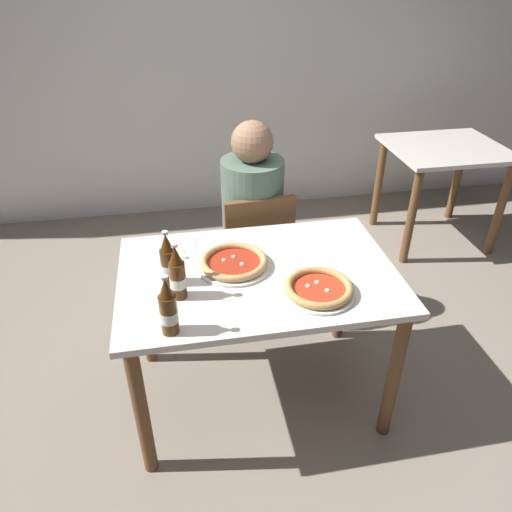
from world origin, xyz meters
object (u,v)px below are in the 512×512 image
Objects in this scene: beer_bottle_center at (168,262)px; diner_seated at (253,230)px; chair_behind_table at (255,249)px; pizza_marinara_far at (234,263)px; napkin_with_cutlery at (177,248)px; dining_table_main at (258,293)px; pizza_margherita_near at (319,289)px; beer_bottle_right at (168,309)px; beer_bottle_left at (177,275)px; dining_table_background at (443,167)px.

diner_seated is at bearing 55.22° from beer_bottle_center.
chair_behind_table is 0.87m from beer_bottle_center.
pizza_marinara_far is 0.31m from napkin_with_cutlery.
dining_table_main is 4.86× the size of beer_bottle_center.
beer_bottle_center reaches higher than pizza_margherita_near.
beer_bottle_center reaches higher than dining_table_main.
napkin_with_cutlery is (-0.43, -0.41, 0.17)m from diner_seated.
dining_table_main is 4.86× the size of beer_bottle_right.
pizza_margherita_near is 0.62m from beer_bottle_center.
chair_behind_table is 0.11m from diner_seated.
chair_behind_table is at bearing 70.62° from pizza_marinara_far.
diner_seated reaches higher than pizza_margherita_near.
napkin_with_cutlery reaches higher than dining_table_main.
beer_bottle_center and beer_bottle_right have the same top height.
beer_bottle_right is at bearing -101.30° from beer_bottle_left.
diner_seated is 4.00× the size of pizza_margherita_near.
beer_bottle_center is (-0.28, -0.07, 0.08)m from pizza_marinara_far.
dining_table_background is 2.13m from pizza_marinara_far.
dining_table_background is at bearing 39.15° from dining_table_main.
beer_bottle_center is at bearing 162.99° from pizza_margherita_near.
pizza_margherita_near reaches higher than napkin_with_cutlery.
beer_bottle_right is at bearing -115.85° from diner_seated.
chair_behind_table is 1.11m from beer_bottle_right.
chair_behind_table is at bearing 81.03° from dining_table_main.
beer_bottle_right is (-0.38, -0.32, 0.22)m from dining_table_main.
diner_seated reaches higher than beer_bottle_center.
beer_bottle_right reaches higher than chair_behind_table.
napkin_with_cutlery is (-1.95, -1.06, 0.16)m from dining_table_background.
dining_table_main is 1.41× the size of chair_behind_table.
pizza_marinara_far is at bearing 148.68° from dining_table_main.
beer_bottle_left reaches higher than pizza_marinara_far.
chair_behind_table is 0.93m from beer_bottle_left.
pizza_margherita_near is 1.22× the size of beer_bottle_center.
napkin_with_cutlery is (-0.44, -0.36, 0.27)m from chair_behind_table.
dining_table_background is (1.61, 1.31, -0.04)m from dining_table_main.
beer_bottle_right is at bearing -167.88° from pizza_margherita_near.
beer_bottle_right reaches higher than napkin_with_cutlery.
beer_bottle_left is at bearing -90.44° from napkin_with_cutlery.
dining_table_background is at bearing 36.24° from pizza_marinara_far.
dining_table_background is 2.40m from beer_bottle_center.
chair_behind_table is 3.44× the size of beer_bottle_left.
chair_behind_table is (0.10, 0.61, -0.15)m from dining_table_main.
dining_table_background is at bearing 47.12° from pizza_margherita_near.
beer_bottle_center reaches higher than chair_behind_table.
dining_table_background is at bearing 36.12° from beer_bottle_left.
pizza_marinara_far is (-0.10, 0.06, 0.13)m from dining_table_main.
beer_bottle_left is 1.31× the size of napkin_with_cutlery.
dining_table_main is 2.08m from dining_table_background.
beer_bottle_right is (-0.29, -0.38, 0.08)m from pizza_marinara_far.
pizza_margherita_near is (0.12, -0.85, 0.19)m from diner_seated.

